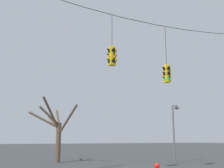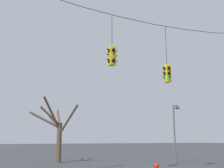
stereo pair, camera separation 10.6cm
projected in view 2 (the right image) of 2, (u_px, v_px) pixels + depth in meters
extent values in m
cylinder|color=black|center=(64.00, 1.00, 14.28)|extent=(2.27, 0.03, 0.23)
cylinder|color=black|center=(104.00, 13.00, 15.24)|extent=(2.27, 0.03, 0.13)
cylinder|color=black|center=(139.00, 21.00, 16.22)|extent=(2.27, 0.03, 0.03)
cylinder|color=black|center=(171.00, 27.00, 17.22)|extent=(2.27, 0.03, 0.13)
cylinder|color=black|center=(199.00, 31.00, 18.24)|extent=(2.27, 0.03, 0.23)
cylinder|color=black|center=(224.00, 33.00, 19.28)|extent=(2.27, 0.03, 0.33)
cube|color=yellow|center=(112.00, 57.00, 14.98)|extent=(0.34, 0.34, 0.96)
cube|color=yellow|center=(112.00, 47.00, 15.09)|extent=(0.19, 0.19, 0.10)
cylinder|color=black|center=(112.00, 30.00, 15.27)|extent=(0.02, 0.02, 1.81)
cylinder|color=black|center=(114.00, 50.00, 14.88)|extent=(0.20, 0.03, 0.20)
cylinder|color=black|center=(114.00, 49.00, 14.86)|extent=(0.07, 0.12, 0.07)
cylinder|color=orange|center=(114.00, 56.00, 14.82)|extent=(0.20, 0.03, 0.20)
cylinder|color=black|center=(114.00, 54.00, 14.80)|extent=(0.07, 0.12, 0.07)
cylinder|color=black|center=(114.00, 61.00, 14.76)|extent=(0.20, 0.03, 0.20)
cylinder|color=black|center=(114.00, 59.00, 14.74)|extent=(0.07, 0.12, 0.07)
cylinder|color=black|center=(110.00, 52.00, 15.20)|extent=(0.20, 0.03, 0.20)
cylinder|color=black|center=(110.00, 51.00, 15.26)|extent=(0.07, 0.12, 0.07)
cylinder|color=orange|center=(110.00, 57.00, 15.15)|extent=(0.20, 0.03, 0.20)
cylinder|color=black|center=(110.00, 56.00, 15.20)|extent=(0.07, 0.12, 0.07)
cylinder|color=black|center=(110.00, 63.00, 15.09)|extent=(0.20, 0.03, 0.20)
cylinder|color=black|center=(110.00, 61.00, 15.15)|extent=(0.07, 0.12, 0.07)
cylinder|color=black|center=(109.00, 51.00, 14.96)|extent=(0.03, 0.20, 0.20)
cylinder|color=black|center=(108.00, 49.00, 14.96)|extent=(0.12, 0.07, 0.07)
cylinder|color=orange|center=(109.00, 56.00, 14.90)|extent=(0.03, 0.20, 0.20)
cylinder|color=black|center=(108.00, 54.00, 14.90)|extent=(0.12, 0.07, 0.07)
cylinder|color=black|center=(109.00, 61.00, 14.85)|extent=(0.03, 0.20, 0.20)
cylinder|color=black|center=(108.00, 60.00, 14.84)|extent=(0.12, 0.07, 0.07)
cylinder|color=black|center=(115.00, 52.00, 15.12)|extent=(0.03, 0.20, 0.20)
cylinder|color=black|center=(116.00, 50.00, 15.16)|extent=(0.12, 0.07, 0.07)
cylinder|color=orange|center=(115.00, 57.00, 15.06)|extent=(0.03, 0.20, 0.20)
cylinder|color=black|center=(116.00, 56.00, 15.10)|extent=(0.12, 0.07, 0.07)
cylinder|color=black|center=(115.00, 62.00, 15.01)|extent=(0.03, 0.20, 0.20)
cylinder|color=black|center=(116.00, 61.00, 15.05)|extent=(0.12, 0.07, 0.07)
cube|color=yellow|center=(167.00, 74.00, 16.45)|extent=(0.34, 0.34, 0.98)
cube|color=yellow|center=(167.00, 65.00, 16.55)|extent=(0.19, 0.19, 0.10)
cylinder|color=black|center=(166.00, 45.00, 16.80)|extent=(0.02, 0.02, 2.39)
cylinder|color=black|center=(169.00, 69.00, 16.34)|extent=(0.20, 0.03, 0.20)
cylinder|color=black|center=(169.00, 67.00, 16.32)|extent=(0.07, 0.12, 0.07)
cylinder|color=black|center=(169.00, 73.00, 16.29)|extent=(0.20, 0.03, 0.20)
cylinder|color=black|center=(170.00, 72.00, 16.27)|extent=(0.07, 0.12, 0.07)
cylinder|color=#19C666|center=(169.00, 78.00, 16.23)|extent=(0.20, 0.03, 0.20)
cylinder|color=black|center=(170.00, 77.00, 16.21)|extent=(0.07, 0.12, 0.07)
cylinder|color=black|center=(165.00, 70.00, 16.67)|extent=(0.20, 0.03, 0.20)
cylinder|color=black|center=(164.00, 69.00, 16.73)|extent=(0.07, 0.12, 0.07)
cylinder|color=black|center=(165.00, 75.00, 16.61)|extent=(0.20, 0.03, 0.20)
cylinder|color=black|center=(165.00, 73.00, 16.67)|extent=(0.07, 0.12, 0.07)
cylinder|color=#19C666|center=(165.00, 80.00, 16.56)|extent=(0.20, 0.03, 0.20)
cylinder|color=black|center=(165.00, 78.00, 16.61)|extent=(0.07, 0.12, 0.07)
cylinder|color=black|center=(164.00, 69.00, 16.43)|extent=(0.03, 0.20, 0.20)
cylinder|color=black|center=(164.00, 67.00, 16.42)|extent=(0.12, 0.07, 0.07)
cylinder|color=black|center=(165.00, 74.00, 16.37)|extent=(0.03, 0.20, 0.20)
cylinder|color=black|center=(164.00, 72.00, 16.37)|extent=(0.12, 0.07, 0.07)
cylinder|color=#19C666|center=(165.00, 79.00, 16.31)|extent=(0.03, 0.20, 0.20)
cylinder|color=black|center=(164.00, 77.00, 16.31)|extent=(0.12, 0.07, 0.07)
cylinder|color=black|center=(169.00, 70.00, 16.59)|extent=(0.03, 0.20, 0.20)
cylinder|color=black|center=(170.00, 68.00, 16.62)|extent=(0.12, 0.07, 0.07)
cylinder|color=black|center=(170.00, 74.00, 16.53)|extent=(0.03, 0.20, 0.20)
cylinder|color=black|center=(170.00, 73.00, 16.57)|extent=(0.12, 0.07, 0.07)
cylinder|color=#19C666|center=(170.00, 79.00, 16.47)|extent=(0.03, 0.20, 0.20)
cylinder|color=black|center=(170.00, 78.00, 16.51)|extent=(0.12, 0.07, 0.07)
cylinder|color=#515156|center=(174.00, 133.00, 21.05)|extent=(0.12, 0.12, 4.24)
cylinder|color=#515156|center=(175.00, 106.00, 21.25)|extent=(0.07, 0.45, 0.07)
cone|color=#232328|center=(177.00, 107.00, 21.03)|extent=(0.41, 0.41, 0.25)
sphere|color=silver|center=(177.00, 109.00, 21.01)|extent=(0.18, 0.18, 0.18)
cylinder|color=brown|center=(59.00, 142.00, 20.93)|extent=(0.37, 0.37, 2.91)
cylinder|color=brown|center=(59.00, 117.00, 22.12)|extent=(0.45, 1.84, 1.36)
cylinder|color=brown|center=(52.00, 113.00, 20.70)|extent=(1.64, 0.95, 2.40)
cylinder|color=brown|center=(45.00, 120.00, 21.25)|extent=(2.19, 1.20, 1.32)
cylinder|color=brown|center=(50.00, 116.00, 21.08)|extent=(1.59, 0.38, 1.48)
cylinder|color=brown|center=(54.00, 123.00, 22.10)|extent=(0.44, 2.23, 1.30)
cylinder|color=brown|center=(68.00, 120.00, 20.75)|extent=(1.05, 1.75, 2.19)
sphere|color=red|center=(156.00, 166.00, 11.22)|extent=(0.22, 0.22, 0.22)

